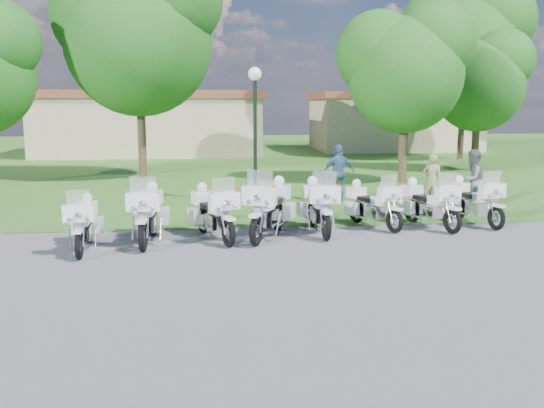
{
  "coord_description": "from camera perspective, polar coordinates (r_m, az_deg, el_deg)",
  "views": [
    {
      "loc": [
        -2.47,
        -12.84,
        3.3
      ],
      "look_at": [
        -0.93,
        1.2,
        0.95
      ],
      "focal_mm": 40.0,
      "sensor_mm": 36.0,
      "label": 1
    }
  ],
  "objects": [
    {
      "name": "motorcycle_2",
      "position": [
        14.93,
        -5.58,
        -0.74
      ],
      "size": [
        1.3,
        2.28,
        1.6
      ],
      "rotation": [
        0.0,
        0.0,
        3.49
      ],
      "color": "black",
      "rests_on": "ground"
    },
    {
      "name": "motorcycle_4",
      "position": [
        15.68,
        4.34,
        -0.13
      ],
      "size": [
        0.83,
        2.49,
        1.67
      ],
      "rotation": [
        0.0,
        0.0,
        3.16
      ],
      "color": "black",
      "rests_on": "ground"
    },
    {
      "name": "motorcycle_3",
      "position": [
        15.07,
        -0.21,
        -0.35
      ],
      "size": [
        1.5,
        2.46,
        1.76
      ],
      "rotation": [
        0.0,
        0.0,
        2.74
      ],
      "color": "black",
      "rests_on": "ground"
    },
    {
      "name": "motorcycle_1",
      "position": [
        14.82,
        -11.54,
        -0.84
      ],
      "size": [
        0.87,
        2.5,
        1.68
      ],
      "rotation": [
        0.0,
        0.0,
        3.1
      ],
      "color": "black",
      "rests_on": "ground"
    },
    {
      "name": "building_west",
      "position": [
        41.01,
        -11.28,
        7.53
      ],
      "size": [
        14.56,
        8.32,
        4.1
      ],
      "color": "tan",
      "rests_on": "ground"
    },
    {
      "name": "tree_3",
      "position": [
        31.75,
        18.8,
        11.19
      ],
      "size": [
        5.16,
        4.4,
        6.87
      ],
      "color": "#38281C",
      "rests_on": "ground"
    },
    {
      "name": "motorcycle_7",
      "position": [
        17.69,
        18.47,
        0.33
      ],
      "size": [
        1.06,
        2.28,
        1.55
      ],
      "rotation": [
        0.0,
        0.0,
        3.35
      ],
      "color": "black",
      "rests_on": "ground"
    },
    {
      "name": "tree_2",
      "position": [
        26.06,
        12.37,
        12.75
      ],
      "size": [
        5.56,
        4.74,
        7.41
      ],
      "color": "#38281C",
      "rests_on": "ground"
    },
    {
      "name": "grass_lawn",
      "position": [
        40.05,
        -2.7,
        4.71
      ],
      "size": [
        100.0,
        48.0,
        0.01
      ],
      "primitive_type": "cube",
      "color": "#2E6A21",
      "rests_on": "ground"
    },
    {
      "name": "tree_4",
      "position": [
        37.99,
        17.65,
        14.28
      ],
      "size": [
        7.69,
        6.57,
        10.26
      ],
      "color": "#38281C",
      "rests_on": "ground"
    },
    {
      "name": "ground",
      "position": [
        13.48,
        4.5,
        -4.75
      ],
      "size": [
        100.0,
        100.0,
        0.0
      ],
      "primitive_type": "plane",
      "color": "#57575C",
      "rests_on": "ground"
    },
    {
      "name": "bystander_b",
      "position": [
        19.73,
        18.31,
        2.12
      ],
      "size": [
        1.17,
        1.11,
        1.9
      ],
      "primitive_type": "imported",
      "rotation": [
        0.0,
        0.0,
        -2.55
      ],
      "color": "slate",
      "rests_on": "ground"
    },
    {
      "name": "bystander_c",
      "position": [
        20.7,
        6.3,
        2.9
      ],
      "size": [
        1.16,
        0.57,
        1.92
      ],
      "primitive_type": "imported",
      "rotation": [
        0.0,
        0.0,
        3.23
      ],
      "color": "#386087",
      "rests_on": "ground"
    },
    {
      "name": "motorcycle_6",
      "position": [
        16.83,
        14.52,
        0.08
      ],
      "size": [
        1.22,
        2.24,
        1.56
      ],
      "rotation": [
        0.0,
        0.0,
        3.46
      ],
      "color": "black",
      "rests_on": "ground"
    },
    {
      "name": "tree_1",
      "position": [
        27.4,
        -12.61,
        15.84
      ],
      "size": [
        7.32,
        6.24,
        9.76
      ],
      "color": "#38281C",
      "rests_on": "ground"
    },
    {
      "name": "motorcycle_5",
      "position": [
        16.54,
        9.39,
        0.01
      ],
      "size": [
        1.28,
        2.09,
        1.49
      ],
      "rotation": [
        0.0,
        0.0,
        3.55
      ],
      "color": "black",
      "rests_on": "ground"
    },
    {
      "name": "motorcycle_0",
      "position": [
        14.4,
        -17.27,
        -1.72
      ],
      "size": [
        0.79,
        2.2,
        1.47
      ],
      "rotation": [
        0.0,
        0.0,
        3.2
      ],
      "color": "black",
      "rests_on": "ground"
    },
    {
      "name": "lamp_post",
      "position": [
        20.08,
        -1.61,
        9.58
      ],
      "size": [
        0.44,
        0.44,
        4.47
      ],
      "color": "black",
      "rests_on": "ground"
    },
    {
      "name": "building_east",
      "position": [
        44.92,
        11.31,
        7.68
      ],
      "size": [
        11.44,
        7.28,
        4.1
      ],
      "color": "tan",
      "rests_on": "ground"
    },
    {
      "name": "bystander_a",
      "position": [
        20.34,
        14.84,
        2.19
      ],
      "size": [
        0.73,
        0.64,
        1.69
      ],
      "primitive_type": "imported",
      "rotation": [
        0.0,
        0.0,
        2.66
      ],
      "color": "gray",
      "rests_on": "ground"
    }
  ]
}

